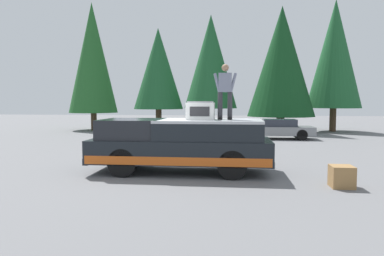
{
  "coord_description": "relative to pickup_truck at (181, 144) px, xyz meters",
  "views": [
    {
      "loc": [
        -10.78,
        -2.3,
        2.21
      ],
      "look_at": [
        0.56,
        -1.04,
        1.35
      ],
      "focal_mm": 33.27,
      "sensor_mm": 36.0,
      "label": 1
    }
  ],
  "objects": [
    {
      "name": "ground_plane",
      "position": [
        -0.06,
        0.74,
        -0.87
      ],
      "size": [
        90.0,
        90.0,
        0.0
      ],
      "primitive_type": "plane",
      "color": "slate"
    },
    {
      "name": "pickup_truck",
      "position": [
        0.0,
        0.0,
        0.0
      ],
      "size": [
        2.01,
        5.54,
        1.65
      ],
      "color": "black",
      "rests_on": "ground"
    },
    {
      "name": "compressor_unit",
      "position": [
        -0.06,
        -0.62,
        1.05
      ],
      "size": [
        0.65,
        0.84,
        0.56
      ],
      "color": "white",
      "rests_on": "pickup_truck"
    },
    {
      "name": "person_on_truck_bed",
      "position": [
        0.13,
        -1.35,
        1.68
      ],
      "size": [
        0.29,
        0.72,
        1.69
      ],
      "color": "#333338",
      "rests_on": "pickup_truck"
    },
    {
      "name": "parked_car_grey",
      "position": [
        10.44,
        -4.28,
        -0.29
      ],
      "size": [
        1.64,
        4.1,
        1.16
      ],
      "color": "gray",
      "rests_on": "ground"
    },
    {
      "name": "wooden_crate",
      "position": [
        -1.48,
        -4.38,
        -0.59
      ],
      "size": [
        0.56,
        0.56,
        0.56
      ],
      "primitive_type": "cube",
      "color": "olive",
      "rests_on": "ground"
    },
    {
      "name": "conifer_far_left",
      "position": [
        16.2,
        -8.96,
        4.74
      ],
      "size": [
        3.86,
        3.86,
        9.53
      ],
      "color": "#4C3826",
      "rests_on": "ground"
    },
    {
      "name": "conifer_left",
      "position": [
        15.2,
        -5.06,
        4.14
      ],
      "size": [
        4.75,
        4.75,
        8.92
      ],
      "color": "#4C3826",
      "rests_on": "ground"
    },
    {
      "name": "conifer_center_left",
      "position": [
        16.08,
        0.02,
        4.28
      ],
      "size": [
        3.96,
        3.96,
        8.65
      ],
      "color": "#4C3826",
      "rests_on": "ground"
    },
    {
      "name": "conifer_center_right",
      "position": [
        16.39,
        4.09,
        3.83
      ],
      "size": [
        3.82,
        3.82,
        7.82
      ],
      "color": "#4C3826",
      "rests_on": "ground"
    },
    {
      "name": "conifer_right",
      "position": [
        15.45,
        8.97,
        4.61
      ],
      "size": [
        3.64,
        3.64,
        9.64
      ],
      "color": "#4C3826",
      "rests_on": "ground"
    }
  ]
}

